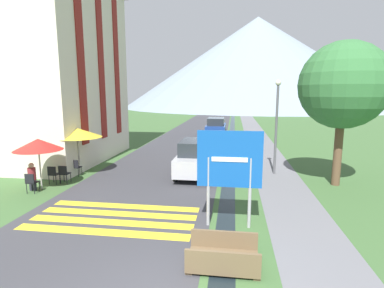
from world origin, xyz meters
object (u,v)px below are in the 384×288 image
at_px(parked_car_far, 216,127).
at_px(parked_car_near, 197,158).
at_px(cafe_chair_middle, 76,166).
at_px(cafe_chair_near_left, 64,173).
at_px(cafe_umbrella_middle_yellow, 78,133).
at_px(hotel_building, 54,58).
at_px(cafe_chair_nearest, 31,181).
at_px(streetlamp, 277,119).
at_px(cafe_chair_near_right, 53,173).
at_px(cafe_umbrella_front_red, 38,145).
at_px(tree_by_path, 343,86).
at_px(footbridge, 223,257).
at_px(road_sign, 229,166).
at_px(person_seated_near, 32,175).
at_px(cafe_chair_far_left, 82,160).
at_px(person_seated_far, 62,163).

bearing_deg(parked_car_far, parked_car_near, -90.39).
bearing_deg(cafe_chair_middle, cafe_chair_near_left, -88.99).
bearing_deg(parked_car_far, cafe_umbrella_middle_yellow, -112.70).
distance_m(hotel_building, cafe_chair_nearest, 8.81).
height_order(hotel_building, streetlamp, hotel_building).
bearing_deg(cafe_chair_near_right, cafe_umbrella_front_red, -76.81).
bearing_deg(streetlamp, parked_car_near, -167.70).
distance_m(parked_car_far, tree_by_path, 16.34).
relative_size(hotel_building, cafe_chair_middle, 13.56).
distance_m(footbridge, parked_car_near, 8.15).
distance_m(road_sign, person_seated_near, 8.78).
bearing_deg(person_seated_near, cafe_chair_near_right, 69.97).
bearing_deg(streetlamp, footbridge, -104.69).
bearing_deg(cafe_chair_far_left, road_sign, -18.19).
relative_size(road_sign, cafe_chair_near_right, 3.55).
relative_size(cafe_chair_far_left, person_seated_far, 0.66).
relative_size(cafe_chair_near_left, cafe_chair_nearest, 1.00).
distance_m(footbridge, person_seated_near, 9.48).
height_order(road_sign, streetlamp, streetlamp).
height_order(footbridge, cafe_chair_near_right, cafe_chair_near_right).
xyz_separation_m(streetlamp, tree_by_path, (2.51, -1.58, 1.58)).
bearing_deg(parked_car_near, cafe_chair_middle, -170.37).
xyz_separation_m(cafe_chair_near_right, cafe_umbrella_middle_yellow, (0.33, 1.78, 1.64)).
relative_size(cafe_chair_nearest, tree_by_path, 0.13).
height_order(footbridge, cafe_chair_near_left, cafe_chair_near_left).
xyz_separation_m(cafe_chair_far_left, cafe_chair_middle, (0.36, -1.34, 0.00)).
relative_size(footbridge, person_seated_far, 1.32).
bearing_deg(person_seated_near, cafe_chair_near_left, 55.38).
bearing_deg(cafe_chair_nearest, footbridge, -3.62).
height_order(cafe_chair_middle, cafe_umbrella_middle_yellow, cafe_umbrella_middle_yellow).
xyz_separation_m(cafe_chair_far_left, cafe_umbrella_middle_yellow, (0.37, -0.96, 1.64)).
xyz_separation_m(footbridge, cafe_umbrella_front_red, (-8.03, 4.81, 1.74)).
xyz_separation_m(cafe_chair_near_left, cafe_chair_middle, (-0.10, 1.23, 0.00)).
xyz_separation_m(road_sign, cafe_chair_near_right, (-8.01, 3.34, -1.42)).
bearing_deg(cafe_chair_near_left, cafe_umbrella_front_red, -126.17).
bearing_deg(cafe_chair_far_left, cafe_umbrella_front_red, -72.25).
bearing_deg(tree_by_path, parked_car_far, 113.34).
bearing_deg(streetlamp, road_sign, -108.67).
bearing_deg(cafe_chair_near_right, hotel_building, 139.21).
bearing_deg(cafe_chair_middle, hotel_building, 126.21).
bearing_deg(tree_by_path, cafe_chair_near_left, -172.98).
height_order(footbridge, cafe_umbrella_front_red, cafe_umbrella_front_red).
bearing_deg(cafe_chair_near_left, road_sign, -30.60).
distance_m(hotel_building, road_sign, 14.17).
bearing_deg(road_sign, cafe_chair_nearest, 165.94).
bearing_deg(tree_by_path, cafe_umbrella_front_red, -169.34).
relative_size(cafe_chair_nearest, person_seated_near, 0.70).
distance_m(parked_car_near, cafe_chair_far_left, 6.38).
distance_m(cafe_chair_near_right, cafe_umbrella_front_red, 1.63).
distance_m(road_sign, cafe_chair_near_right, 8.79).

